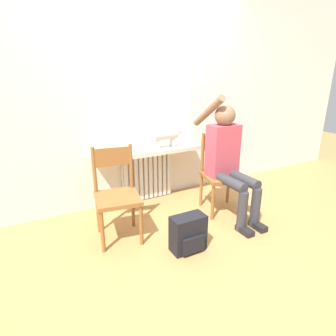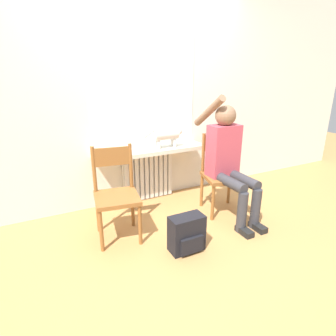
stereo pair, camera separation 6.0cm
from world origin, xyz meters
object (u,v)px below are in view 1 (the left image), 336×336
Objects in this scene: chair_right at (221,172)px; person at (228,156)px; chair_left at (117,193)px; cat at (166,135)px; backpack at (188,234)px.

chair_right is 0.67× the size of person.
chair_left is at bearing -166.55° from chair_right.
cat is at bearing 123.62° from person.
cat reaches higher than backpack.
cat is (0.80, 0.53, 0.39)m from chair_left.
person is 3.93× the size of backpack.
chair_left is 1.70× the size of cat.
chair_right is (1.24, -0.00, 0.00)m from chair_left.
chair_right is 2.63× the size of backpack.
cat reaches higher than chair_left.
backpack is at bearing -38.50° from chair_left.
person reaches higher than cat.
chair_left is 1.26m from person.
backpack is at bearing -131.79° from chair_right.
chair_left reaches higher than backpack.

